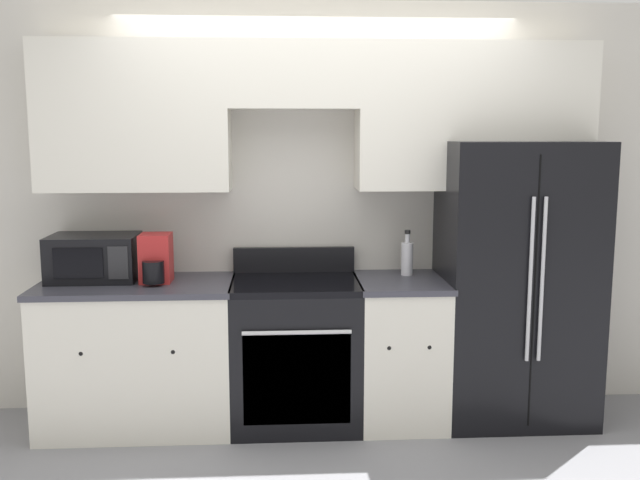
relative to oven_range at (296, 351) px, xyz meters
The scene contains 9 objects.
ground_plane 0.57m from the oven_range, 64.00° to the right, with size 12.00×12.00×0.00m, color gray.
wall_back 1.14m from the oven_range, 59.36° to the left, with size 8.00×0.39×2.60m.
lower_cabinets_left 0.96m from the oven_range, behind, with size 1.16×0.64×0.90m.
lower_cabinets_right 0.65m from the oven_range, ahead, with size 0.55×0.64×0.90m.
oven_range is the anchor object (origin of this frame).
refrigerator 1.43m from the oven_range, ahead, with size 0.92×0.73×1.74m.
microwave 1.36m from the oven_range, behind, with size 0.52×0.37×0.28m.
bottle 0.91m from the oven_range, 10.93° to the left, with size 0.07×0.07×0.29m.
electric_kettle 1.02m from the oven_range, behind, with size 0.18×0.27×0.29m.
Camera 1 is at (-0.25, -3.92, 1.80)m, focal length 40.00 mm.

